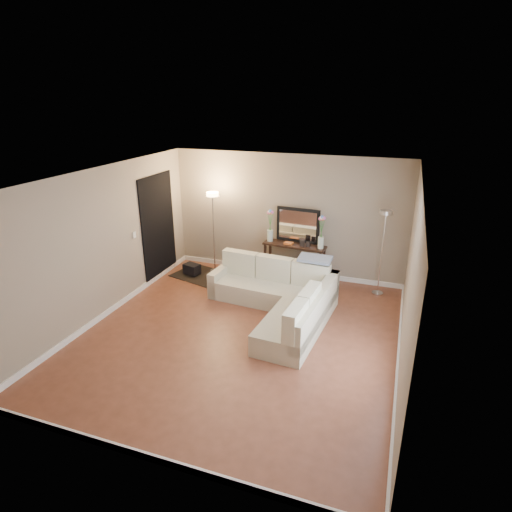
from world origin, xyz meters
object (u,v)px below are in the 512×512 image
(floor_lamp_lit, at_px, (213,217))
(floor_lamp_unlit, at_px, (384,236))
(sectional_sofa, at_px, (281,297))
(console_table, at_px, (290,260))

(floor_lamp_lit, distance_m, floor_lamp_unlit, 3.51)
(sectional_sofa, distance_m, floor_lamp_unlit, 2.29)
(console_table, relative_size, floor_lamp_lit, 0.74)
(floor_lamp_lit, bearing_deg, floor_lamp_unlit, 0.55)
(console_table, xyz_separation_m, floor_lamp_unlit, (1.82, -0.10, 0.75))
(sectional_sofa, distance_m, floor_lamp_lit, 2.53)
(console_table, xyz_separation_m, floor_lamp_lit, (-1.69, -0.14, 0.81))
(console_table, distance_m, floor_lamp_unlit, 1.97)
(floor_lamp_lit, relative_size, floor_lamp_unlit, 1.05)
(floor_lamp_unlit, bearing_deg, console_table, 176.75)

